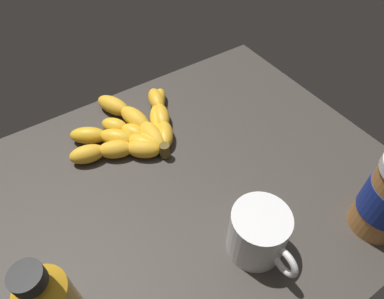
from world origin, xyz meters
TOP-DOWN VIEW (x-y plane):
  - ground_plane at (0.00, 0.00)cm, footprint 73.08×63.00cm
  - banana_bunch at (-4.34, 16.87)cm, footprint 26.78×23.09cm
  - coffee_mug at (0.05, -16.11)cm, footprint 8.92×12.63cm

SIDE VIEW (x-z plane):
  - ground_plane at x=0.00cm, z-range -4.25..0.00cm
  - banana_bunch at x=-4.34cm, z-range -0.15..3.61cm
  - coffee_mug at x=0.05cm, z-range 0.02..9.10cm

